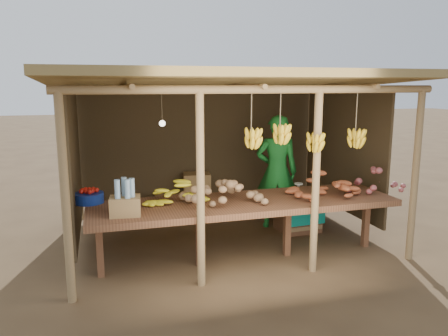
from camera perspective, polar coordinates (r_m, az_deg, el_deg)
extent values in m
plane|color=brown|center=(6.67, 0.00, -8.89)|extent=(60.00, 60.00, 0.00)
cylinder|color=#96774D|center=(4.70, -20.01, -4.02)|extent=(0.09, 0.09, 2.20)
cylinder|color=#96774D|center=(6.05, 23.70, -1.06)|extent=(0.09, 0.09, 2.20)
cylinder|color=#96774D|center=(7.63, -18.59, 1.58)|extent=(0.09, 0.09, 2.20)
cylinder|color=#96774D|center=(8.54, 10.83, 2.87)|extent=(0.09, 0.09, 2.20)
cylinder|color=#96774D|center=(4.80, -3.08, -3.07)|extent=(0.09, 0.09, 2.20)
cylinder|color=#96774D|center=(5.28, 11.90, -2.00)|extent=(0.09, 0.09, 2.20)
cylinder|color=#96774D|center=(4.86, 4.98, 10.19)|extent=(4.40, 0.09, 0.09)
cylinder|color=#96774D|center=(7.74, -3.13, 10.42)|extent=(4.40, 0.09, 0.09)
cube|color=#9B8048|center=(6.28, 0.00, 11.18)|extent=(4.70, 3.50, 0.28)
cube|color=#473720|center=(7.79, -3.02, 3.12)|extent=(4.20, 0.04, 1.98)
cube|color=#473720|center=(6.33, -18.93, 0.77)|extent=(0.04, 2.40, 1.98)
cube|color=#473720|center=(7.39, 15.26, 2.33)|extent=(0.04, 2.40, 1.98)
cube|color=brown|center=(5.58, 2.71, -4.68)|extent=(3.90, 1.05, 0.08)
cube|color=brown|center=(5.43, -15.93, -9.99)|extent=(0.08, 0.08, 0.72)
cube|color=brown|center=(5.55, -3.28, -9.13)|extent=(0.08, 0.08, 0.72)
cube|color=brown|center=(5.91, 8.25, -7.95)|extent=(0.08, 0.08, 0.72)
cube|color=brown|center=(6.48, 18.04, -6.69)|extent=(0.08, 0.08, 0.72)
cylinder|color=navy|center=(5.70, -17.22, -3.75)|extent=(0.36, 0.36, 0.13)
cube|color=olive|center=(5.06, -12.78, -4.86)|extent=(0.36, 0.30, 0.21)
imported|color=#176A24|center=(6.94, 6.90, -0.50)|extent=(0.76, 0.63, 1.80)
cube|color=brown|center=(6.95, 9.61, -5.85)|extent=(0.63, 0.54, 0.55)
cube|color=#0D907F|center=(6.87, 9.68, -3.42)|extent=(0.69, 0.61, 0.06)
cube|color=olive|center=(7.66, -3.53, -4.73)|extent=(0.48, 0.40, 0.37)
cube|color=olive|center=(7.57, -3.56, -2.06)|extent=(0.48, 0.40, 0.37)
cube|color=olive|center=(7.57, -7.25, -4.98)|extent=(0.48, 0.40, 0.37)
ellipsoid|color=#473720|center=(7.40, -12.35, -5.33)|extent=(0.38, 0.38, 0.51)
ellipsoid|color=#473720|center=(7.43, -9.67, -5.18)|extent=(0.38, 0.38, 0.51)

